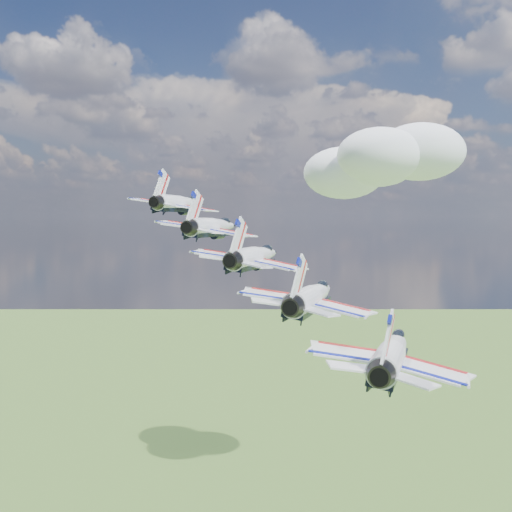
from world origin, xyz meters
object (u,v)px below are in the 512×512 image
(jet_0, at_px, (181,203))
(jet_1, at_px, (214,226))
(jet_2, at_px, (256,256))
(jet_3, at_px, (313,296))
(jet_4, at_px, (392,352))

(jet_0, distance_m, jet_1, 11.53)
(jet_2, bearing_deg, jet_0, 134.89)
(jet_1, bearing_deg, jet_3, -45.11)
(jet_2, xyz_separation_m, jet_4, (14.73, -16.73, -5.90))
(jet_2, distance_m, jet_3, 11.53)
(jet_0, relative_size, jet_1, 1.00)
(jet_2, bearing_deg, jet_3, -45.11)
(jet_0, xyz_separation_m, jet_1, (7.37, -8.37, -2.95))
(jet_3, bearing_deg, jet_0, 134.89)
(jet_0, bearing_deg, jet_4, -45.11)
(jet_0, xyz_separation_m, jet_2, (14.73, -16.73, -5.90))
(jet_3, xyz_separation_m, jet_4, (7.37, -8.37, -2.95))
(jet_0, height_order, jet_3, jet_0)
(jet_0, distance_m, jet_2, 23.06)
(jet_3, relative_size, jet_4, 1.00)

